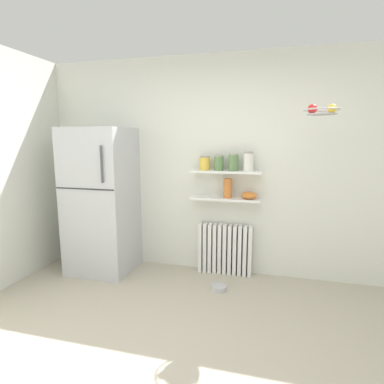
# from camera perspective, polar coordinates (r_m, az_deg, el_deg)

# --- Properties ---
(ground_plane) EXTENTS (7.04, 7.04, 0.00)m
(ground_plane) POSITION_cam_1_polar(r_m,az_deg,el_deg) (2.77, -0.80, -26.16)
(ground_plane) COLOR #B2A893
(back_wall) EXTENTS (7.04, 0.10, 2.60)m
(back_wall) POSITION_cam_1_polar(r_m,az_deg,el_deg) (3.78, 5.44, 4.68)
(back_wall) COLOR silver
(back_wall) RESTS_ON ground_plane
(refrigerator) EXTENTS (0.74, 0.71, 1.76)m
(refrigerator) POSITION_cam_1_polar(r_m,az_deg,el_deg) (3.96, -16.27, -1.56)
(refrigerator) COLOR #B7BABF
(refrigerator) RESTS_ON ground_plane
(radiator) EXTENTS (0.65, 0.12, 0.61)m
(radiator) POSITION_cam_1_polar(r_m,az_deg,el_deg) (3.86, 6.06, -10.39)
(radiator) COLOR white
(radiator) RESTS_ON ground_plane
(wall_shelf_lower) EXTENTS (0.81, 0.22, 0.02)m
(wall_shelf_lower) POSITION_cam_1_polar(r_m,az_deg,el_deg) (3.66, 6.16, -1.24)
(wall_shelf_lower) COLOR white
(wall_shelf_upper) EXTENTS (0.81, 0.22, 0.02)m
(wall_shelf_upper) POSITION_cam_1_polar(r_m,az_deg,el_deg) (3.62, 6.25, 3.73)
(wall_shelf_upper) COLOR white
(storage_jar_0) EXTENTS (0.12, 0.12, 0.17)m
(storage_jar_0) POSITION_cam_1_polar(r_m,az_deg,el_deg) (3.65, 2.34, 5.34)
(storage_jar_0) COLOR yellow
(storage_jar_0) RESTS_ON wall_shelf_upper
(storage_jar_1) EXTENTS (0.11, 0.11, 0.18)m
(storage_jar_1) POSITION_cam_1_polar(r_m,az_deg,el_deg) (3.62, 4.96, 5.38)
(storage_jar_1) COLOR #5B7F4C
(storage_jar_1) RESTS_ON wall_shelf_upper
(storage_jar_2) EXTENTS (0.11, 0.11, 0.20)m
(storage_jar_2) POSITION_cam_1_polar(r_m,az_deg,el_deg) (3.60, 7.62, 5.46)
(storage_jar_2) COLOR #5B7F4C
(storage_jar_2) RESTS_ON wall_shelf_upper
(storage_jar_3) EXTENTS (0.11, 0.11, 0.22)m
(storage_jar_3) POSITION_cam_1_polar(r_m,az_deg,el_deg) (3.58, 10.31, 5.52)
(storage_jar_3) COLOR silver
(storage_jar_3) RESTS_ON wall_shelf_upper
(vase) EXTENTS (0.10, 0.10, 0.23)m
(vase) POSITION_cam_1_polar(r_m,az_deg,el_deg) (3.64, 6.57, 0.69)
(vase) COLOR #CC7033
(vase) RESTS_ON wall_shelf_lower
(shelf_bowl) EXTENTS (0.18, 0.18, 0.08)m
(shelf_bowl) POSITION_cam_1_polar(r_m,az_deg,el_deg) (3.62, 10.45, -0.60)
(shelf_bowl) COLOR orange
(shelf_bowl) RESTS_ON wall_shelf_lower
(pet_food_bowl) EXTENTS (0.16, 0.16, 0.05)m
(pet_food_bowl) POSITION_cam_1_polar(r_m,az_deg,el_deg) (3.55, 4.94, -17.13)
(pet_food_bowl) COLOR #B7B7BC
(pet_food_bowl) RESTS_ON ground_plane
(hanging_fruit_basket) EXTENTS (0.32, 0.32, 0.10)m
(hanging_fruit_basket) POSITION_cam_1_polar(r_m,az_deg,el_deg) (3.11, 22.72, 13.68)
(hanging_fruit_basket) COLOR #B2B2B7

